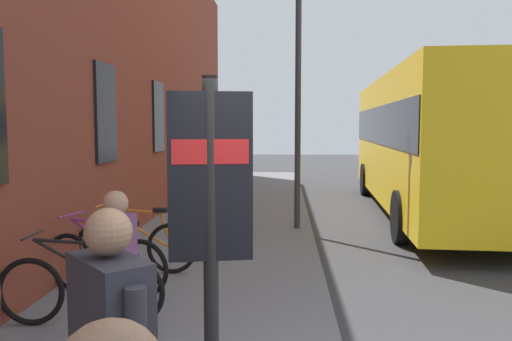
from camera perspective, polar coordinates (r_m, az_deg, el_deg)
ground at (r=9.15m, az=13.10°, el=-9.02°), size 60.00×60.00×0.00m
sidewalk_pavement at (r=11.01m, az=-3.08°, el=-6.18°), size 24.00×3.50×0.12m
station_facade at (r=12.26m, az=-12.42°, el=11.92°), size 22.00×0.65×7.39m
bicycle_mid_rack at (r=5.74m, az=-18.86°, el=-12.40°), size 0.48×1.77×0.97m
bicycle_end_of_row at (r=6.71m, az=-16.42°, el=-9.77°), size 0.62×1.72×0.97m
bicycle_far_end at (r=7.53m, az=-13.17°, el=-8.08°), size 0.48×1.77×0.97m
transit_info_sign at (r=3.36m, az=-5.08°, el=-3.26°), size 0.18×0.56×2.40m
city_bus at (r=13.34m, az=18.71°, el=3.56°), size 10.63×3.14×3.35m
pedestrian_near_bus at (r=4.42m, az=-15.21°, el=-10.00°), size 0.60×0.23×1.56m
street_lamp at (r=10.38m, az=4.71°, el=11.27°), size 0.28×0.28×5.45m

